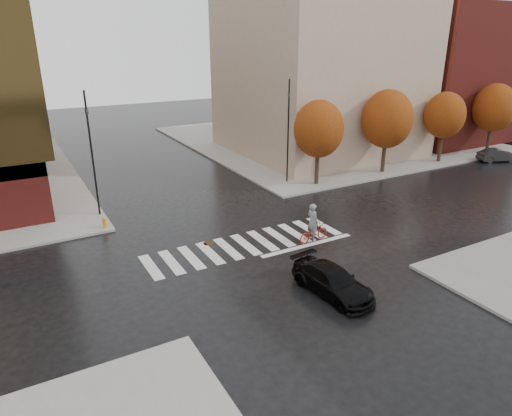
{
  "coord_description": "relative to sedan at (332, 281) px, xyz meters",
  "views": [
    {
      "loc": [
        -10.95,
        -20.23,
        11.14
      ],
      "look_at": [
        0.8,
        0.72,
        2.0
      ],
      "focal_mm": 32.0,
      "sensor_mm": 36.0,
      "label": 1
    }
  ],
  "objects": [
    {
      "name": "sidewalk_ne",
      "position": [
        20.0,
        27.04,
        -0.56
      ],
      "size": [
        30.0,
        30.0,
        0.15
      ],
      "primitive_type": "cube",
      "color": "gray",
      "rests_on": "ground"
    },
    {
      "name": "tree_ne_a",
      "position": [
        9.0,
        13.44,
        3.82
      ],
      "size": [
        3.8,
        3.8,
        6.5
      ],
      "color": "#2F1F14",
      "rests_on": "sidewalk_ne"
    },
    {
      "name": "traffic_light_ne",
      "position": [
        7.29,
        15.04,
        4.11
      ],
      "size": [
        0.21,
        0.24,
        7.94
      ],
      "rotation": [
        0.0,
        0.0,
        2.86
      ],
      "color": "black",
      "rests_on": "sidewalk_ne"
    },
    {
      "name": "tree_ne_c",
      "position": [
        23.0,
        13.44,
        3.74
      ],
      "size": [
        3.6,
        3.6,
        6.31
      ],
      "color": "#2F1F14",
      "rests_on": "sidewalk_ne"
    },
    {
      "name": "building_ne_tan",
      "position": [
        16.0,
        23.04,
        8.51
      ],
      "size": [
        16.0,
        16.0,
        18.0
      ],
      "primitive_type": "cube",
      "color": "tan",
      "rests_on": "sidewalk_ne"
    },
    {
      "name": "crosswalk",
      "position": [
        -1.0,
        6.54,
        -0.63
      ],
      "size": [
        12.0,
        3.0,
        0.01
      ],
      "primitive_type": "cube",
      "color": "silver",
      "rests_on": "ground"
    },
    {
      "name": "fire_hydrant",
      "position": [
        -7.5,
        12.54,
        -0.11
      ],
      "size": [
        0.25,
        0.25,
        0.69
      ],
      "color": "orange",
      "rests_on": "sidewalk_nw"
    },
    {
      "name": "tree_ne_b",
      "position": [
        16.0,
        13.44,
        3.98
      ],
      "size": [
        4.2,
        4.2,
        6.89
      ],
      "color": "#2F1F14",
      "rests_on": "sidewalk_ne"
    },
    {
      "name": "building_ne_brick",
      "position": [
        32.0,
        22.04,
        6.51
      ],
      "size": [
        14.0,
        14.0,
        14.0
      ],
      "primitive_type": "cube",
      "color": "maroon",
      "rests_on": "sidewalk_ne"
    },
    {
      "name": "tree_ne_d",
      "position": [
        30.0,
        13.44,
        3.9
      ],
      "size": [
        4.0,
        4.0,
        6.7
      ],
      "color": "#2F1F14",
      "rests_on": "sidewalk_ne"
    },
    {
      "name": "parked_car",
      "position": [
        28.16,
        11.04,
        -0.04
      ],
      "size": [
        3.85,
        2.46,
        1.2
      ],
      "primitive_type": "imported",
      "rotation": [
        0.0,
        0.0,
        1.21
      ],
      "color": "#232326",
      "rests_on": "ground"
    },
    {
      "name": "ground",
      "position": [
        -1.0,
        6.04,
        -0.64
      ],
      "size": [
        120.0,
        120.0,
        0.0
      ],
      "primitive_type": "plane",
      "color": "black",
      "rests_on": "ground"
    },
    {
      "name": "cyclist",
      "position": [
        2.58,
        5.04,
        0.15
      ],
      "size": [
        2.1,
        0.93,
        2.32
      ],
      "rotation": [
        0.0,
        0.0,
        1.68
      ],
      "color": "maroon",
      "rests_on": "ground"
    },
    {
      "name": "traffic_light_nw",
      "position": [
        -7.3,
        15.04,
        4.1
      ],
      "size": [
        0.25,
        0.23,
        7.92
      ],
      "rotation": [
        0.0,
        0.0,
        -1.16
      ],
      "color": "black",
      "rests_on": "sidewalk_nw"
    },
    {
      "name": "manhole",
      "position": [
        -2.77,
        7.69,
        -0.63
      ],
      "size": [
        0.65,
        0.65,
        0.01
      ],
      "primitive_type": "cylinder",
      "rotation": [
        0.0,
        0.0,
        0.07
      ],
      "color": "#492A1A",
      "rests_on": "ground"
    },
    {
      "name": "sedan",
      "position": [
        0.0,
        0.0,
        0.0
      ],
      "size": [
        2.22,
        4.56,
        1.28
      ],
      "primitive_type": "imported",
      "rotation": [
        0.0,
        0.0,
        0.1
      ],
      "color": "black",
      "rests_on": "ground"
    }
  ]
}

